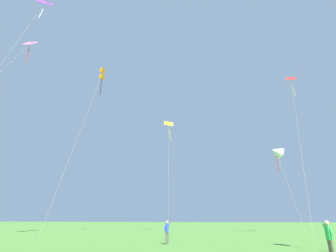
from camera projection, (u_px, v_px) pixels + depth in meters
name	position (u px, v px, depth m)	size (l,w,h in m)	color
kite_white_distant	(276.00, 152.00, 39.94)	(2.58, 8.11, 12.35)	white
kite_yellow_diamond	(169.00, 129.00, 45.86)	(2.22, 5.85, 17.90)	yellow
kite_orange_box	(102.00, 75.00, 45.83)	(0.86, 10.51, 26.26)	orange
kite_pink_low	(26.00, 50.00, 33.02)	(3.29, 11.32, 23.26)	pink
kite_red_high	(292.00, 86.00, 35.90)	(3.01, 10.51, 20.42)	red
kite_purple_streamer	(41.00, 9.00, 34.76)	(2.62, 10.00, 29.52)	purple
person_near_tree	(329.00, 236.00, 12.83)	(0.37, 0.51, 1.72)	#665B4C
person_in_blue_jacket	(167.00, 230.00, 20.53)	(0.44, 0.44, 1.68)	#665B4C
person_child_small	(329.00, 239.00, 15.83)	(0.31, 0.27, 1.11)	#665B4C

